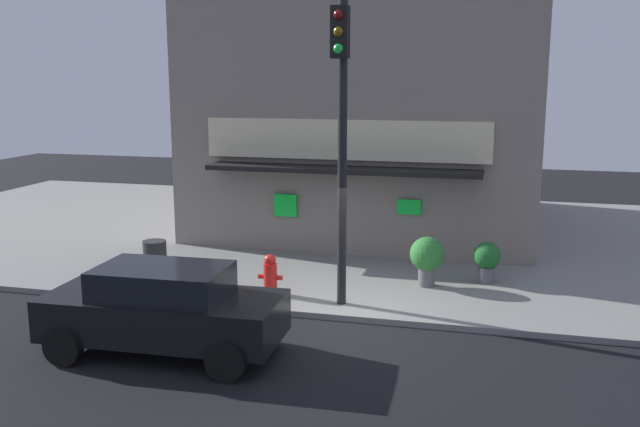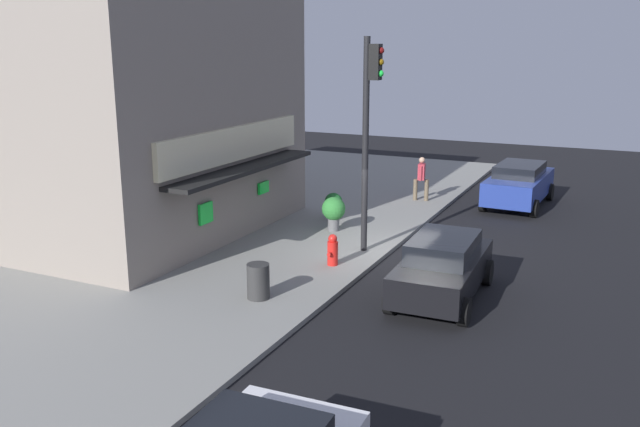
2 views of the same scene
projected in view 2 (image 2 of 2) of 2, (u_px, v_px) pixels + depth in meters
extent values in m
plane|color=black|center=(387.00, 257.00, 19.14)|extent=(48.20, 48.20, 0.00)
cube|color=gray|center=(187.00, 227.00, 22.01)|extent=(32.13, 13.88, 0.12)
cube|color=gray|center=(110.00, 110.00, 21.23)|extent=(9.46, 9.10, 7.46)
cube|color=beige|center=(234.00, 144.00, 19.50)|extent=(7.19, 0.16, 0.99)
cube|color=black|center=(245.00, 169.00, 19.53)|extent=(6.81, 0.90, 0.12)
cube|color=#19E53F|center=(206.00, 213.00, 18.58)|extent=(0.60, 0.08, 0.58)
cube|color=#19E53F|center=(263.00, 188.00, 21.35)|extent=(0.58, 0.08, 0.37)
cylinder|color=black|center=(365.00, 147.00, 18.62)|extent=(0.18, 0.18, 5.98)
cube|color=black|center=(375.00, 62.00, 17.94)|extent=(0.32, 0.28, 0.95)
sphere|color=maroon|center=(381.00, 51.00, 17.81)|extent=(0.18, 0.18, 0.18)
sphere|color=brown|center=(381.00, 62.00, 17.88)|extent=(0.18, 0.18, 0.18)
sphere|color=#1ED83F|center=(380.00, 74.00, 17.95)|extent=(0.18, 0.18, 0.18)
cylinder|color=red|center=(333.00, 253.00, 17.99)|extent=(0.29, 0.29, 0.65)
sphere|color=red|center=(333.00, 239.00, 17.89)|extent=(0.24, 0.24, 0.24)
cylinder|color=red|center=(329.00, 254.00, 17.80)|extent=(0.12, 0.10, 0.10)
cylinder|color=red|center=(336.00, 250.00, 18.16)|extent=(0.12, 0.10, 0.10)
cylinder|color=#2D2D2D|center=(258.00, 281.00, 15.61)|extent=(0.53, 0.53, 0.84)
cylinder|color=brown|center=(415.00, 190.00, 25.45)|extent=(0.19, 0.19, 0.81)
cylinder|color=brown|center=(426.00, 190.00, 25.34)|extent=(0.19, 0.19, 0.81)
cube|color=#B2333F|center=(422.00, 172.00, 25.22)|extent=(0.47, 0.31, 0.60)
sphere|color=tan|center=(422.00, 160.00, 25.11)|extent=(0.22, 0.22, 0.22)
cylinder|color=#B2333F|center=(421.00, 174.00, 25.00)|extent=(0.12, 0.12, 0.54)
cylinder|color=#B2333F|center=(422.00, 171.00, 25.45)|extent=(0.12, 0.12, 0.54)
cylinder|color=#59595B|center=(334.00, 224.00, 21.33)|extent=(0.36, 0.36, 0.40)
sphere|color=#2D7A33|center=(334.00, 209.00, 21.20)|extent=(0.75, 0.75, 0.75)
cylinder|color=#59595B|center=(333.00, 214.00, 22.68)|extent=(0.37, 0.37, 0.36)
sphere|color=#1E6628|center=(333.00, 202.00, 22.57)|extent=(0.60, 0.60, 0.60)
cube|color=black|center=(443.00, 271.00, 15.88)|extent=(4.05, 1.78, 0.71)
cube|color=black|center=(444.00, 247.00, 15.73)|extent=(2.20, 1.46, 0.49)
cylinder|color=black|center=(423.00, 264.00, 17.53)|extent=(0.65, 0.24, 0.64)
cylinder|color=black|center=(487.00, 272.00, 16.89)|extent=(0.65, 0.24, 0.64)
cylinder|color=black|center=(391.00, 300.00, 15.04)|extent=(0.65, 0.24, 0.64)
cylinder|color=black|center=(464.00, 312.00, 14.40)|extent=(0.65, 0.24, 0.64)
cube|color=navy|center=(519.00, 186.00, 25.01)|extent=(4.46, 2.00, 0.84)
cube|color=black|center=(520.00, 169.00, 24.85)|extent=(2.43, 1.62, 0.43)
cylinder|color=black|center=(503.00, 187.00, 26.83)|extent=(0.65, 0.25, 0.64)
cylinder|color=black|center=(550.00, 192.00, 26.01)|extent=(0.65, 0.25, 0.64)
cylinder|color=black|center=(483.00, 203.00, 24.21)|extent=(0.65, 0.25, 0.64)
cylinder|color=black|center=(534.00, 209.00, 23.39)|extent=(0.65, 0.25, 0.64)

